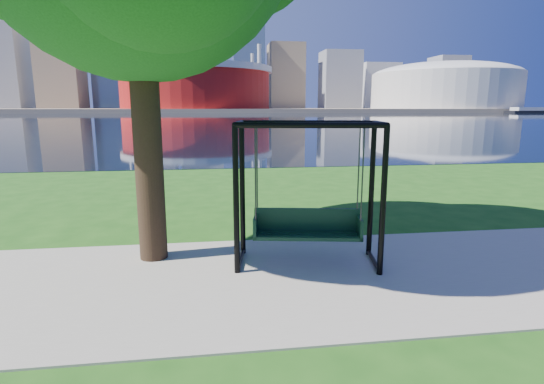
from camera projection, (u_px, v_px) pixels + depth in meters
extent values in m
plane|color=#1E5114|center=(281.00, 267.00, 7.23)|extent=(900.00, 900.00, 0.00)
cube|color=#9E937F|center=(286.00, 278.00, 6.74)|extent=(120.00, 4.00, 0.03)
cube|color=black|center=(218.00, 118.00, 106.32)|extent=(900.00, 180.00, 0.02)
cube|color=#937F60|center=(214.00, 110.00, 304.32)|extent=(900.00, 228.00, 2.00)
cylinder|color=maroon|center=(196.00, 88.00, 231.66)|extent=(80.00, 80.00, 22.00)
cylinder|color=silver|center=(195.00, 70.00, 229.79)|extent=(83.00, 83.00, 3.00)
cylinder|color=silver|center=(253.00, 81.00, 253.51)|extent=(2.00, 2.00, 32.00)
cylinder|color=silver|center=(139.00, 80.00, 244.76)|extent=(2.00, 2.00, 32.00)
cylinder|color=silver|center=(126.00, 76.00, 207.84)|extent=(2.00, 2.00, 32.00)
cylinder|color=silver|center=(259.00, 77.00, 216.60)|extent=(2.00, 2.00, 32.00)
cylinder|color=beige|center=(444.00, 91.00, 251.14)|extent=(84.00, 84.00, 20.00)
ellipsoid|color=beige|center=(445.00, 76.00, 249.38)|extent=(84.00, 84.00, 15.12)
cube|color=gray|center=(2.00, 61.00, 283.30)|extent=(28.00, 28.00, 62.00)
cube|color=#998466|center=(58.00, 40.00, 276.36)|extent=(26.00, 26.00, 88.00)
cube|color=slate|center=(114.00, 41.00, 303.95)|extent=(30.00, 24.00, 95.00)
cube|color=gray|center=(154.00, 55.00, 290.77)|extent=(24.00, 24.00, 72.00)
cube|color=silver|center=(200.00, 55.00, 323.12)|extent=(32.00, 28.00, 80.00)
cube|color=slate|center=(248.00, 67.00, 305.65)|extent=(22.00, 22.00, 58.00)
cube|color=#998466|center=(286.00, 76.00, 325.19)|extent=(26.00, 26.00, 48.00)
cube|color=gray|center=(340.00, 80.00, 321.39)|extent=(28.00, 24.00, 42.00)
cube|color=silver|center=(378.00, 86.00, 351.58)|extent=(30.00, 26.00, 36.00)
cube|color=gray|center=(447.00, 83.00, 338.41)|extent=(24.00, 24.00, 40.00)
cube|color=#998466|center=(481.00, 89.00, 359.09)|extent=(26.00, 26.00, 32.00)
cylinder|color=black|center=(236.00, 202.00, 6.71)|extent=(0.11, 0.11, 2.42)
cylinder|color=black|center=(383.00, 203.00, 6.63)|extent=(0.11, 0.11, 2.42)
cylinder|color=black|center=(242.00, 191.00, 7.64)|extent=(0.11, 0.11, 2.42)
cylinder|color=black|center=(371.00, 192.00, 7.56)|extent=(0.11, 0.11, 2.42)
cylinder|color=black|center=(311.00, 125.00, 6.43)|extent=(2.29, 0.49, 0.09)
cylinder|color=black|center=(308.00, 123.00, 7.36)|extent=(2.29, 0.49, 0.09)
cylinder|color=black|center=(238.00, 124.00, 6.94)|extent=(0.25, 0.95, 0.09)
cylinder|color=black|center=(240.00, 259.00, 7.39)|extent=(0.24, 0.94, 0.08)
cylinder|color=black|center=(381.00, 124.00, 6.86)|extent=(0.25, 0.95, 0.09)
cylinder|color=black|center=(374.00, 261.00, 7.31)|extent=(0.24, 0.94, 0.08)
cube|color=black|center=(307.00, 235.00, 7.27)|extent=(1.89, 0.78, 0.06)
cube|color=black|center=(307.00, 219.00, 7.42)|extent=(1.82, 0.37, 0.40)
cube|color=black|center=(255.00, 227.00, 7.27)|extent=(0.13, 0.47, 0.36)
cube|color=black|center=(359.00, 228.00, 7.21)|extent=(0.13, 0.47, 0.36)
cylinder|color=#2F2F34|center=(255.00, 175.00, 6.90)|extent=(0.03, 0.03, 1.52)
cylinder|color=#2F2F34|center=(363.00, 176.00, 6.84)|extent=(0.03, 0.03, 1.52)
cylinder|color=#2F2F34|center=(257.00, 171.00, 7.28)|extent=(0.03, 0.03, 1.52)
cylinder|color=#2F2F34|center=(359.00, 172.00, 7.22)|extent=(0.03, 0.03, 1.52)
cylinder|color=black|center=(147.00, 123.00, 7.17)|extent=(0.48, 0.48, 4.83)
cube|color=black|center=(533.00, 112.00, 209.87)|extent=(28.13, 9.37, 1.11)
cube|color=silver|center=(534.00, 109.00, 209.60)|extent=(22.51, 7.59, 1.66)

